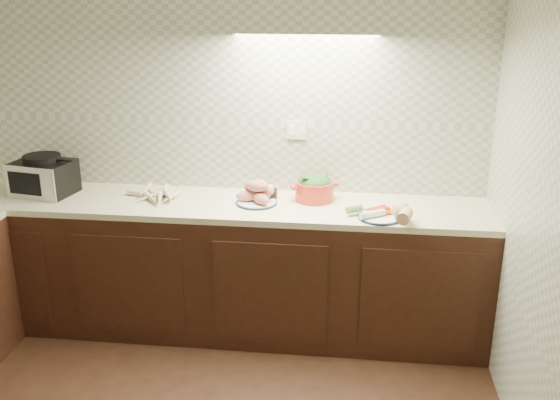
# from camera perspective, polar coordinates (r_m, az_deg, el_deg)

# --- Properties ---
(room) EXTENTS (3.60, 3.60, 2.60)m
(room) POSITION_cam_1_polar(r_m,az_deg,el_deg) (2.45, -15.41, 4.29)
(room) COLOR black
(room) RESTS_ON ground
(counter) EXTENTS (3.60, 3.60, 0.90)m
(counter) POSITION_cam_1_polar(r_m,az_deg,el_deg) (3.74, -19.80, -10.44)
(counter) COLOR black
(counter) RESTS_ON ground
(toaster_oven) EXTENTS (0.42, 0.35, 0.26)m
(toaster_oven) POSITION_cam_1_polar(r_m,az_deg,el_deg) (4.40, -20.82, 2.06)
(toaster_oven) COLOR black
(toaster_oven) RESTS_ON counter
(parsnip_pile) EXTENTS (0.28, 0.32, 0.07)m
(parsnip_pile) POSITION_cam_1_polar(r_m,az_deg,el_deg) (4.14, -11.24, 0.55)
(parsnip_pile) COLOR beige
(parsnip_pile) RESTS_ON counter
(sweet_potato_plate) EXTENTS (0.27, 0.26, 0.16)m
(sweet_potato_plate) POSITION_cam_1_polar(r_m,az_deg,el_deg) (3.96, -2.09, 0.54)
(sweet_potato_plate) COLOR #14203D
(sweet_potato_plate) RESTS_ON counter
(onion_bowl) EXTENTS (0.15, 0.15, 0.12)m
(onion_bowl) POSITION_cam_1_polar(r_m,az_deg,el_deg) (4.06, -1.37, 0.79)
(onion_bowl) COLOR black
(onion_bowl) RESTS_ON counter
(dutch_oven) EXTENTS (0.33, 0.33, 0.17)m
(dutch_oven) POSITION_cam_1_polar(r_m,az_deg,el_deg) (4.02, 3.18, 1.15)
(dutch_oven) COLOR red
(dutch_oven) RESTS_ON counter
(veg_plate) EXTENTS (0.42, 0.29, 0.12)m
(veg_plate) POSITION_cam_1_polar(r_m,az_deg,el_deg) (3.74, 9.90, -1.15)
(veg_plate) COLOR #14203D
(veg_plate) RESTS_ON counter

